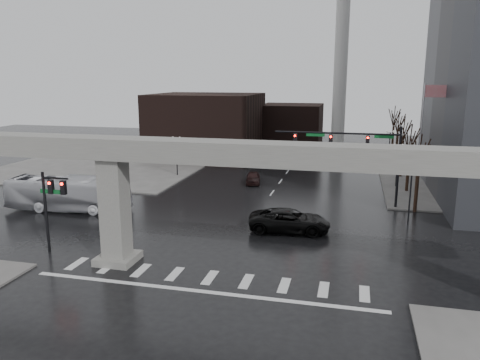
% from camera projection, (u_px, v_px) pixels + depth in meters
% --- Properties ---
extents(ground, '(160.00, 160.00, 0.00)m').
position_uv_depth(ground, '(214.00, 271.00, 30.89)').
color(ground, black).
rests_on(ground, ground).
extents(sidewalk_nw, '(28.00, 36.00, 0.15)m').
position_uv_depth(sidewalk_nw, '(119.00, 161.00, 71.06)').
color(sidewalk_nw, slate).
rests_on(sidewalk_nw, ground).
extents(elevated_guideway, '(48.00, 2.60, 8.70)m').
position_uv_depth(elevated_guideway, '(233.00, 170.00, 29.11)').
color(elevated_guideway, gray).
rests_on(elevated_guideway, ground).
extents(building_far_left, '(16.00, 14.00, 10.00)m').
position_uv_depth(building_far_left, '(206.00, 126.00, 72.89)').
color(building_far_left, black).
rests_on(building_far_left, ground).
extents(building_far_mid, '(10.00, 10.00, 8.00)m').
position_uv_depth(building_far_mid, '(291.00, 128.00, 79.79)').
color(building_far_mid, black).
rests_on(building_far_mid, ground).
extents(smokestack, '(3.60, 3.60, 30.00)m').
position_uv_depth(smokestack, '(340.00, 71.00, 70.22)').
color(smokestack, silver).
rests_on(smokestack, ground).
extents(signal_mast_arm, '(12.12, 0.43, 8.00)m').
position_uv_depth(signal_mast_arm, '(359.00, 148.00, 45.36)').
color(signal_mast_arm, black).
rests_on(signal_mast_arm, ground).
extents(signal_left_pole, '(2.30, 0.30, 6.00)m').
position_uv_depth(signal_left_pole, '(51.00, 199.00, 33.34)').
color(signal_left_pole, black).
rests_on(signal_left_pole, ground).
extents(flagpole_assembly, '(2.06, 0.12, 12.00)m').
position_uv_depth(flagpole_assembly, '(424.00, 129.00, 46.56)').
color(flagpole_assembly, silver).
rests_on(flagpole_assembly, ground).
extents(lamp_right_0, '(1.22, 0.32, 5.11)m').
position_uv_depth(lamp_right_0, '(411.00, 185.00, 40.27)').
color(lamp_right_0, black).
rests_on(lamp_right_0, ground).
extents(lamp_right_1, '(1.22, 0.32, 5.11)m').
position_uv_depth(lamp_right_1, '(398.00, 158.00, 53.55)').
color(lamp_right_1, black).
rests_on(lamp_right_1, ground).
extents(lamp_right_2, '(1.22, 0.32, 5.11)m').
position_uv_depth(lamp_right_2, '(390.00, 142.00, 66.82)').
color(lamp_right_2, black).
rests_on(lamp_right_2, ground).
extents(lamp_left_0, '(1.22, 0.32, 5.11)m').
position_uv_depth(lamp_left_0, '(125.00, 170.00, 46.56)').
color(lamp_left_0, black).
rests_on(lamp_left_0, ground).
extents(lamp_left_1, '(1.22, 0.32, 5.11)m').
position_uv_depth(lamp_left_1, '(177.00, 149.00, 59.83)').
color(lamp_left_1, black).
rests_on(lamp_left_1, ground).
extents(lamp_left_2, '(1.22, 0.32, 5.11)m').
position_uv_depth(lamp_left_2, '(209.00, 136.00, 73.11)').
color(lamp_left_2, black).
rests_on(lamp_left_2, ground).
extents(tree_right_0, '(1.09, 1.58, 7.50)m').
position_uv_depth(tree_right_0, '(417.00, 183.00, 43.99)').
color(tree_right_0, black).
rests_on(tree_right_0, ground).
extents(tree_right_1, '(1.09, 1.61, 7.67)m').
position_uv_depth(tree_right_1, '(409.00, 167.00, 51.56)').
color(tree_right_1, black).
rests_on(tree_right_1, ground).
extents(tree_right_2, '(1.10, 1.63, 7.85)m').
position_uv_depth(tree_right_2, '(402.00, 155.00, 59.13)').
color(tree_right_2, black).
rests_on(tree_right_2, ground).
extents(tree_right_3, '(1.11, 1.66, 8.02)m').
position_uv_depth(tree_right_3, '(397.00, 145.00, 66.70)').
color(tree_right_3, black).
rests_on(tree_right_3, ground).
extents(tree_right_4, '(1.12, 1.69, 8.19)m').
position_uv_depth(tree_right_4, '(393.00, 138.00, 74.27)').
color(tree_right_4, black).
rests_on(tree_right_4, ground).
extents(pickup_truck, '(6.92, 3.63, 1.86)m').
position_uv_depth(pickup_truck, '(289.00, 221.00, 38.70)').
color(pickup_truck, black).
rests_on(pickup_truck, ground).
extents(city_bus, '(12.09, 3.63, 3.32)m').
position_uv_depth(city_bus, '(68.00, 194.00, 44.62)').
color(city_bus, silver).
rests_on(city_bus, ground).
extents(far_car, '(2.34, 4.32, 1.39)m').
position_uv_depth(far_car, '(253.00, 178.00, 56.19)').
color(far_car, black).
rests_on(far_car, ground).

